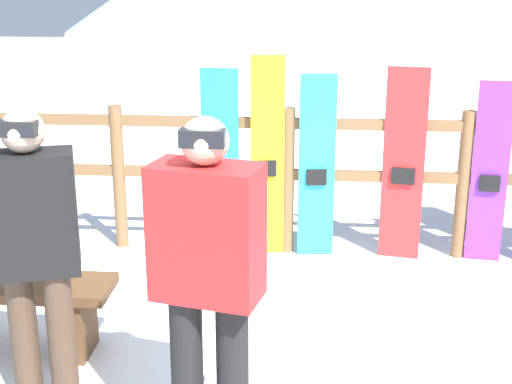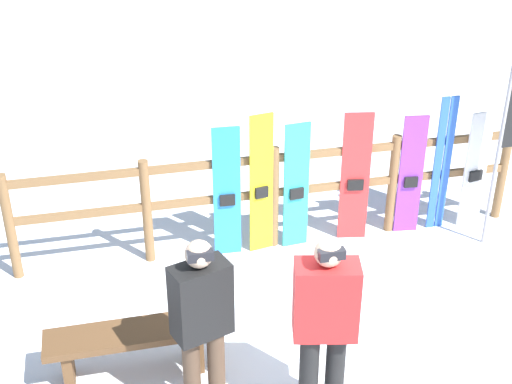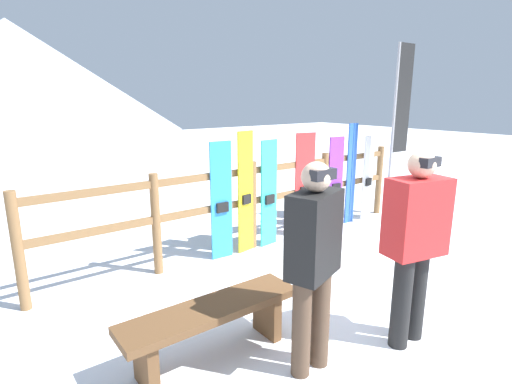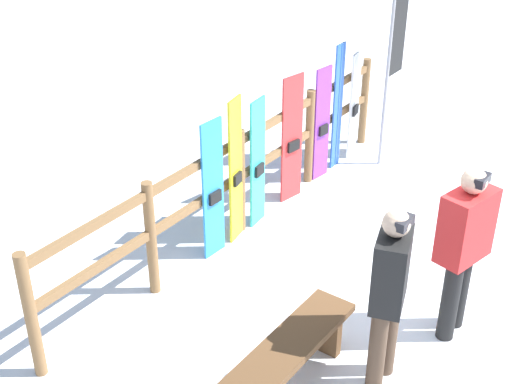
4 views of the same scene
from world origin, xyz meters
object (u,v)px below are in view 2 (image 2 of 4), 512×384
(snowboard_purple, at_px, (411,176))
(person_red, at_px, (325,319))
(snowboard_blue, at_px, (227,193))
(person_black, at_px, (202,318))
(bench, at_px, (132,341))
(snowboard_red, at_px, (355,178))
(snowboard_cyan, at_px, (296,187))
(snowboard_yellow, at_px, (261,185))
(ski_pair_blue, at_px, (442,164))
(snowboard_white, at_px, (475,170))

(snowboard_purple, bearing_deg, person_red, -126.41)
(person_red, bearing_deg, snowboard_blue, 96.26)
(person_red, bearing_deg, person_black, 165.51)
(bench, distance_m, snowboard_red, 3.01)
(person_black, distance_m, snowboard_purple, 3.41)
(snowboard_cyan, bearing_deg, snowboard_purple, -0.00)
(snowboard_yellow, bearing_deg, snowboard_blue, -179.99)
(bench, distance_m, snowboard_yellow, 2.24)
(ski_pair_blue, bearing_deg, snowboard_cyan, -179.88)
(bench, bearing_deg, snowboard_cyan, 41.33)
(snowboard_red, xyz_separation_m, snowboard_purple, (0.64, -0.00, -0.05))
(person_red, height_order, ski_pair_blue, person_red)
(snowboard_yellow, bearing_deg, person_black, -114.16)
(ski_pair_blue, bearing_deg, person_red, -131.52)
(ski_pair_blue, height_order, snowboard_white, ski_pair_blue)
(snowboard_yellow, height_order, snowboard_red, snowboard_yellow)
(snowboard_white, bearing_deg, snowboard_purple, 180.00)
(ski_pair_blue, bearing_deg, snowboard_purple, -179.43)
(bench, bearing_deg, snowboard_red, 33.10)
(snowboard_red, bearing_deg, person_black, -132.67)
(snowboard_cyan, relative_size, snowboard_red, 0.96)
(person_red, height_order, snowboard_cyan, person_red)
(snowboard_red, bearing_deg, snowboard_purple, -0.01)
(snowboard_white, bearing_deg, snowboard_yellow, 180.00)
(person_black, bearing_deg, snowboard_purple, 39.40)
(snowboard_red, distance_m, snowboard_purple, 0.64)
(snowboard_cyan, distance_m, ski_pair_blue, 1.64)
(snowboard_cyan, xyz_separation_m, ski_pair_blue, (1.64, 0.00, 0.08))
(snowboard_yellow, bearing_deg, bench, -132.19)
(bench, distance_m, snowboard_white, 4.25)
(snowboard_blue, height_order, snowboard_purple, snowboard_blue)
(snowboard_cyan, bearing_deg, snowboard_white, -0.00)
(snowboard_cyan, relative_size, ski_pair_blue, 0.91)
(snowboard_blue, height_order, snowboard_yellow, snowboard_yellow)
(snowboard_yellow, distance_m, snowboard_red, 1.02)
(snowboard_purple, bearing_deg, snowboard_yellow, 179.99)
(bench, height_order, snowboard_blue, snowboard_blue)
(snowboard_yellow, bearing_deg, snowboard_cyan, -0.02)
(person_red, bearing_deg, snowboard_yellow, 87.63)
(snowboard_yellow, bearing_deg, snowboard_white, -0.00)
(snowboard_white, bearing_deg, bench, -157.36)
(snowboard_cyan, relative_size, snowboard_white, 1.05)
(snowboard_blue, bearing_deg, ski_pair_blue, 0.08)
(person_red, distance_m, snowboard_white, 3.48)
(snowboard_blue, xyz_separation_m, snowboard_yellow, (0.36, 0.00, 0.05))
(snowboard_cyan, height_order, snowboard_purple, snowboard_cyan)
(bench, height_order, person_red, person_red)
(bench, bearing_deg, snowboard_yellow, 47.81)
(person_red, xyz_separation_m, snowboard_red, (1.12, 2.39, -0.16))
(bench, height_order, snowboard_yellow, snowboard_yellow)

